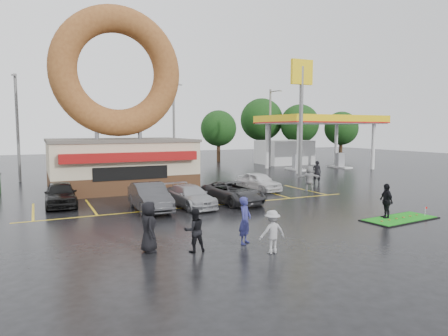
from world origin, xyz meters
name	(u,v)px	position (x,y,z in m)	size (l,w,h in m)	color
ground	(231,218)	(0.00, 0.00, 0.00)	(120.00, 120.00, 0.00)	black
donut_shop	(119,129)	(-3.00, 12.97, 4.46)	(10.20, 8.70, 13.50)	#472B19
gas_station	(304,135)	(20.00, 20.94, 3.70)	(12.30, 13.65, 5.90)	silver
shell_sign	(301,96)	(13.00, 12.00, 7.38)	(2.20, 0.36, 10.60)	slate
streetlight_left	(17,125)	(-10.00, 19.92, 4.78)	(0.40, 2.21, 9.00)	slate
streetlight_mid	(174,126)	(4.00, 20.92, 4.78)	(0.40, 2.21, 9.00)	slate
streetlight_right	(270,126)	(16.00, 21.92, 4.78)	(0.40, 2.21, 9.00)	slate
tree_far_a	(300,124)	(26.00, 30.00, 5.18)	(5.60, 5.60, 8.00)	#332114
tree_far_b	(341,128)	(32.00, 28.00, 4.53)	(4.90, 4.90, 7.00)	#332114
tree_far_c	(262,120)	(22.00, 34.00, 5.84)	(6.30, 6.30, 9.00)	#332114
tree_far_d	(218,128)	(14.00, 32.00, 4.53)	(4.90, 4.90, 7.00)	#332114
car_black	(61,194)	(-7.54, 6.88, 0.72)	(1.70, 4.21, 1.44)	black
car_dgrey	(150,197)	(-3.21, 3.50, 0.75)	(1.59, 4.55, 1.50)	#333335
car_silver	(190,196)	(-0.85, 3.50, 0.62)	(1.74, 4.29, 1.24)	#9E9FA3
car_grey	(233,192)	(1.87, 3.50, 0.65)	(2.16, 4.69, 1.30)	#2B2B2D
car_white	(259,182)	(5.73, 7.01, 0.67)	(1.59, 3.94, 1.34)	silver
person_blue	(245,220)	(-1.52, -4.30, 0.92)	(0.67, 0.44, 1.84)	navy
person_blackjkt	(194,230)	(-3.67, -4.43, 0.80)	(0.77, 0.60, 1.59)	black
person_hoodie	(272,232)	(-1.21, -5.77, 0.78)	(1.01, 0.58, 1.56)	#949497
person_bystander	(149,227)	(-5.17, -3.72, 0.93)	(0.90, 0.59, 1.85)	black
person_cameraman	(386,201)	(6.85, -3.51, 0.88)	(1.03, 0.43, 1.77)	black
person_walker_near	(309,178)	(9.00, 5.42, 0.92)	(1.71, 0.55, 1.85)	#9C9C9F
person_walker_far	(317,172)	(11.91, 8.23, 0.94)	(0.69, 0.45, 1.89)	black
putting_green	(400,219)	(7.37, -3.93, 0.03)	(4.13, 2.09, 0.50)	black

